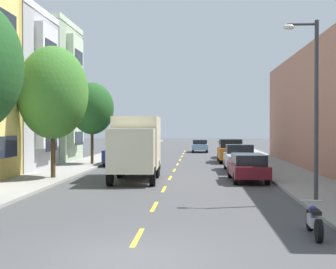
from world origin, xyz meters
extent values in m
plane|color=#424244|center=(0.00, 30.00, 0.00)|extent=(160.00, 160.00, 0.00)
cube|color=gray|center=(-7.10, 28.00, 0.07)|extent=(3.20, 120.00, 0.14)
cube|color=gray|center=(7.10, 28.00, 0.07)|extent=(3.20, 120.00, 0.14)
cube|color=yellow|center=(0.00, 2.00, 0.00)|extent=(0.14, 2.20, 0.01)
cube|color=yellow|center=(0.00, 7.00, 0.00)|extent=(0.14, 2.20, 0.01)
cube|color=yellow|center=(0.00, 12.00, 0.00)|extent=(0.14, 2.20, 0.01)
cube|color=yellow|center=(0.00, 17.00, 0.00)|extent=(0.14, 2.20, 0.01)
cube|color=yellow|center=(0.00, 22.00, 0.00)|extent=(0.14, 2.20, 0.01)
cube|color=yellow|center=(0.00, 27.00, 0.00)|extent=(0.14, 2.20, 0.01)
cube|color=yellow|center=(0.00, 32.00, 0.00)|extent=(0.14, 2.20, 0.01)
cube|color=yellow|center=(0.00, 37.00, 0.00)|extent=(0.14, 2.20, 0.01)
cube|color=yellow|center=(0.00, 42.00, 0.00)|extent=(0.14, 2.20, 0.01)
cube|color=yellow|center=(0.00, 47.00, 0.00)|extent=(0.14, 2.20, 0.01)
cube|color=#F9D572|center=(-8.42, 13.46, 5.75)|extent=(0.55, 3.28, 8.30)
cube|color=#1E232D|center=(-8.13, 13.46, 1.92)|extent=(0.04, 2.49, 1.10)
cube|color=#1E232D|center=(-8.13, 13.46, 5.11)|extent=(0.04, 2.49, 1.10)
cube|color=#1E232D|center=(-8.13, 13.46, 8.30)|extent=(0.04, 2.49, 1.10)
cube|color=silver|center=(-8.95, 20.94, 10.58)|extent=(0.60, 7.28, 0.44)
cube|color=silver|center=(-8.42, 20.94, 5.60)|extent=(0.55, 3.28, 8.08)
cube|color=#1E232D|center=(-8.13, 20.94, 1.87)|extent=(0.04, 2.49, 1.10)
cube|color=#1E232D|center=(-8.13, 20.94, 4.97)|extent=(0.04, 2.49, 1.10)
cube|color=#1E232D|center=(-8.13, 20.94, 8.08)|extent=(0.04, 2.49, 1.10)
cube|color=beige|center=(-8.95, 28.42, 11.26)|extent=(0.60, 7.28, 0.44)
cube|color=beige|center=(-8.42, 28.42, 5.96)|extent=(0.55, 3.28, 8.61)
cube|color=#1E232D|center=(-8.13, 28.42, 1.99)|extent=(0.04, 2.49, 1.10)
cube|color=#1E232D|center=(-8.13, 28.42, 5.30)|extent=(0.04, 2.49, 1.10)
cube|color=#1E232D|center=(-8.13, 28.42, 8.61)|extent=(0.04, 2.49, 1.10)
cylinder|color=#47331E|center=(-6.40, 15.53, 1.53)|extent=(0.26, 0.26, 2.77)
ellipsoid|color=#387028|center=(-6.40, 15.53, 4.83)|extent=(3.90, 3.90, 5.13)
cylinder|color=#47331E|center=(-6.40, 25.43, 1.50)|extent=(0.22, 0.22, 2.72)
ellipsoid|color=#1E4C1E|center=(-6.40, 25.43, 4.32)|extent=(3.29, 3.29, 3.91)
cylinder|color=#38383D|center=(6.10, 7.92, 3.57)|extent=(0.16, 0.16, 6.86)
cylinder|color=#38383D|center=(5.55, 7.92, 6.85)|extent=(1.10, 0.10, 0.10)
ellipsoid|color=silver|center=(5.05, 7.92, 6.75)|extent=(0.44, 0.28, 0.20)
cube|color=beige|center=(-1.84, 16.74, 2.09)|extent=(2.58, 5.04, 2.85)
cube|color=beige|center=(-1.71, 13.11, 1.76)|extent=(2.37, 1.98, 2.20)
cube|color=black|center=(-1.67, 12.21, 2.24)|extent=(2.02, 0.15, 0.97)
cube|color=black|center=(-1.92, 19.14, 0.43)|extent=(2.40, 0.25, 0.24)
cylinder|color=black|center=(-2.76, 13.02, 0.48)|extent=(0.31, 0.97, 0.96)
cylinder|color=black|center=(-0.65, 13.10, 0.48)|extent=(0.31, 0.97, 0.96)
cylinder|color=black|center=(-2.94, 17.98, 0.48)|extent=(0.31, 0.97, 0.96)
cylinder|color=black|center=(-0.82, 18.05, 0.48)|extent=(0.31, 0.97, 0.96)
cylinder|color=black|center=(-2.90, 16.88, 0.48)|extent=(0.31, 0.97, 0.96)
cylinder|color=black|center=(-0.78, 16.95, 0.48)|extent=(0.31, 0.97, 0.96)
cube|color=#333338|center=(-4.42, 34.22, 0.64)|extent=(1.79, 4.02, 0.62)
cube|color=black|center=(-4.43, 34.70, 1.23)|extent=(1.55, 1.70, 0.55)
cylinder|color=black|center=(-5.17, 32.85, 0.33)|extent=(0.23, 0.66, 0.66)
cylinder|color=black|center=(-3.65, 32.86, 0.33)|extent=(0.23, 0.66, 0.66)
cylinder|color=black|center=(-5.20, 35.57, 0.33)|extent=(0.23, 0.66, 0.66)
cylinder|color=black|center=(-3.68, 35.58, 0.33)|extent=(0.23, 0.66, 0.66)
cube|color=#B2B5BA|center=(4.43, 21.30, 0.73)|extent=(2.06, 5.32, 0.80)
cube|color=black|center=(4.42, 22.47, 1.43)|extent=(1.78, 1.61, 0.60)
cylinder|color=black|center=(5.30, 23.12, 0.33)|extent=(0.23, 0.66, 0.66)
cylinder|color=black|center=(3.52, 23.10, 0.33)|extent=(0.23, 0.66, 0.66)
cylinder|color=black|center=(5.34, 19.51, 0.33)|extent=(0.23, 0.66, 0.66)
cylinder|color=black|center=(3.56, 19.49, 0.33)|extent=(0.23, 0.66, 0.66)
cube|color=silver|center=(4.38, 35.01, 0.63)|extent=(1.82, 4.51, 0.60)
cube|color=black|center=(4.38, 34.78, 1.18)|extent=(1.59, 2.17, 0.50)
cylinder|color=black|center=(5.16, 36.54, 0.33)|extent=(0.22, 0.66, 0.66)
cylinder|color=black|center=(3.58, 36.54, 0.33)|extent=(0.22, 0.66, 0.66)
cylinder|color=black|center=(5.18, 33.48, 0.33)|extent=(0.22, 0.66, 0.66)
cylinder|color=black|center=(3.60, 33.48, 0.33)|extent=(0.22, 0.66, 0.66)
cube|color=navy|center=(-4.24, 25.79, 0.78)|extent=(2.08, 4.85, 0.90)
cube|color=black|center=(-4.24, 25.79, 1.58)|extent=(1.79, 2.83, 0.70)
cylinder|color=black|center=(-5.15, 24.18, 0.33)|extent=(0.24, 0.67, 0.66)
cylinder|color=black|center=(-3.42, 24.14, 0.33)|extent=(0.24, 0.67, 0.66)
cylinder|color=black|center=(-5.06, 27.45, 0.33)|extent=(0.24, 0.67, 0.66)
cylinder|color=black|center=(-3.33, 27.40, 0.33)|extent=(0.24, 0.67, 0.66)
cube|color=orange|center=(4.24, 29.28, 0.78)|extent=(2.00, 4.82, 0.90)
cube|color=black|center=(4.24, 29.28, 1.58)|extent=(1.74, 2.80, 0.70)
cylinder|color=black|center=(5.09, 30.92, 0.33)|extent=(0.23, 0.66, 0.66)
cylinder|color=black|center=(3.36, 30.91, 0.33)|extent=(0.23, 0.66, 0.66)
cylinder|color=black|center=(5.12, 27.66, 0.33)|extent=(0.23, 0.66, 0.66)
cylinder|color=black|center=(3.39, 27.64, 0.33)|extent=(0.23, 0.66, 0.66)
cube|color=maroon|center=(4.28, 15.55, 0.64)|extent=(1.94, 4.75, 0.62)
cube|color=black|center=(4.29, 15.17, 1.23)|extent=(1.67, 2.86, 0.55)
cylinder|color=black|center=(5.04, 17.17, 0.33)|extent=(0.24, 0.67, 0.66)
cylinder|color=black|center=(3.44, 17.13, 0.33)|extent=(0.24, 0.67, 0.66)
cylinder|color=black|center=(5.12, 13.97, 0.33)|extent=(0.24, 0.67, 0.66)
cylinder|color=black|center=(3.52, 13.93, 0.33)|extent=(0.24, 0.67, 0.66)
cube|color=#194C28|center=(-4.48, 49.32, 0.63)|extent=(1.92, 4.55, 0.60)
cube|color=black|center=(-4.49, 49.55, 1.18)|extent=(1.64, 2.20, 0.50)
cylinder|color=black|center=(-5.23, 47.77, 0.33)|extent=(0.24, 0.67, 0.66)
cylinder|color=black|center=(-3.65, 47.81, 0.33)|extent=(0.24, 0.67, 0.66)
cylinder|color=black|center=(-5.31, 50.83, 0.33)|extent=(0.24, 0.67, 0.66)
cylinder|color=black|center=(-3.73, 50.87, 0.33)|extent=(0.24, 0.67, 0.66)
cube|color=#7A9EC6|center=(1.80, 45.08, 0.63)|extent=(1.80, 4.50, 0.60)
cube|color=black|center=(1.80, 44.86, 1.18)|extent=(1.58, 2.16, 0.50)
cylinder|color=black|center=(2.59, 46.61, 0.33)|extent=(0.22, 0.66, 0.66)
cylinder|color=black|center=(1.01, 46.61, 0.33)|extent=(0.22, 0.66, 0.66)
cylinder|color=black|center=(2.59, 43.55, 0.33)|extent=(0.22, 0.66, 0.66)
cylinder|color=black|center=(1.01, 43.55, 0.33)|extent=(0.22, 0.66, 0.66)
cylinder|color=black|center=(4.80, 3.15, 0.30)|extent=(0.18, 0.61, 0.60)
cylinder|color=black|center=(4.70, 1.71, 0.30)|extent=(0.18, 0.61, 0.60)
cube|color=silver|center=(4.75, 2.43, 0.42)|extent=(0.33, 0.83, 0.28)
ellipsoid|color=navy|center=(4.76, 2.60, 0.68)|extent=(0.24, 0.48, 0.22)
cube|color=black|center=(4.73, 2.17, 0.70)|extent=(0.25, 0.53, 0.10)
cylinder|color=silver|center=(4.79, 3.04, 0.88)|extent=(0.62, 0.07, 0.03)
camera|label=1|loc=(1.62, -10.90, 2.97)|focal=52.10mm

